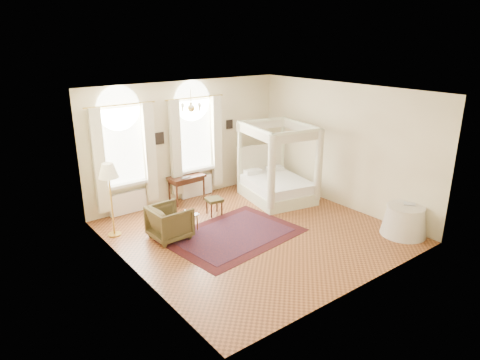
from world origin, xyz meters
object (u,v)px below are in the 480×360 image
object	(u,v)px
coffee_table	(183,218)
floor_lamp	(109,174)
nightstand	(260,173)
side_table	(404,221)
armchair	(170,222)
canopy_bed	(277,183)
stool	(214,201)
writing_desk	(186,180)

from	to	relation	value
coffee_table	floor_lamp	world-z (taller)	floor_lamp
nightstand	side_table	xyz separation A→B (m)	(0.28, -4.91, 0.04)
armchair	coffee_table	size ratio (longest dim) A/B	1.14
nightstand	canopy_bed	bearing A→B (deg)	-110.56
stool	canopy_bed	bearing A→B (deg)	-3.97
floor_lamp	side_table	size ratio (longest dim) A/B	1.67
canopy_bed	side_table	bearing A→B (deg)	-77.11
nightstand	stool	xyz separation A→B (m)	(-2.58, -1.25, 0.07)
canopy_bed	armchair	bearing A→B (deg)	-174.06
writing_desk	floor_lamp	bearing A→B (deg)	-161.42
writing_desk	coffee_table	world-z (taller)	writing_desk
stool	floor_lamp	bearing A→B (deg)	170.53
coffee_table	armchair	bearing A→B (deg)	-176.22
side_table	writing_desk	bearing A→B (deg)	120.88
armchair	floor_lamp	world-z (taller)	floor_lamp
nightstand	side_table	world-z (taller)	side_table
armchair	side_table	distance (m)	5.44
side_table	canopy_bed	bearing A→B (deg)	102.89
writing_desk	side_table	xyz separation A→B (m)	(2.94, -4.91, -0.29)
armchair	floor_lamp	bearing A→B (deg)	43.76
floor_lamp	coffee_table	bearing A→B (deg)	-34.51
canopy_bed	writing_desk	distance (m)	2.55
writing_desk	floor_lamp	size ratio (longest dim) A/B	0.58
writing_desk	armchair	xyz separation A→B (m)	(-1.50, -1.77, -0.25)
floor_lamp	side_table	world-z (taller)	floor_lamp
canopy_bed	side_table	size ratio (longest dim) A/B	2.16
canopy_bed	stool	bearing A→B (deg)	176.03
writing_desk	side_table	bearing A→B (deg)	-59.12
floor_lamp	nightstand	bearing A→B (deg)	9.19
canopy_bed	nightstand	xyz separation A→B (m)	(0.52, 1.39, -0.18)
canopy_bed	coffee_table	world-z (taller)	canopy_bed
floor_lamp	writing_desk	bearing A→B (deg)	18.58
armchair	coffee_table	distance (m)	0.37
writing_desk	armchair	world-z (taller)	armchair
nightstand	floor_lamp	world-z (taller)	floor_lamp
nightstand	floor_lamp	xyz separation A→B (m)	(-5.12, -0.83, 1.18)
coffee_table	side_table	world-z (taller)	side_table
stool	floor_lamp	world-z (taller)	floor_lamp
canopy_bed	nightstand	bearing A→B (deg)	69.44
nightstand	side_table	bearing A→B (deg)	-86.71
writing_desk	armchair	bearing A→B (deg)	-130.19
canopy_bed	coffee_table	distance (m)	3.28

